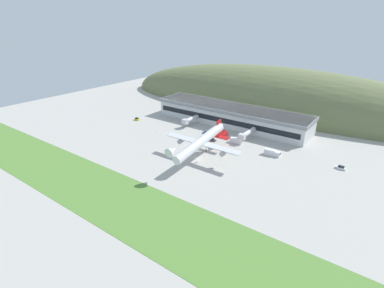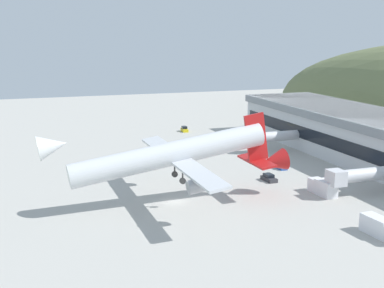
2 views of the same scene
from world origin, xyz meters
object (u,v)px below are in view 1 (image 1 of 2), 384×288
service_car_2 (137,119)px  service_car_1 (206,133)px  jetway_1 (247,134)px  box_truck (272,153)px  service_car_3 (212,140)px  cargo_airplane (201,142)px  terminal_building (231,114)px  fuel_truck (236,140)px  jetway_0 (190,120)px  traffic_cone_0 (156,132)px  service_car_0 (341,168)px

service_car_2 → service_car_1: bearing=6.8°
jetway_1 → box_truck: 21.85m
service_car_3 → cargo_airplane: bearing=-69.4°
terminal_building → fuel_truck: 32.67m
service_car_1 → cargo_airplane: bearing=-60.4°
box_truck → terminal_building: bearing=143.4°
terminal_building → jetway_0: (-18.59, -18.74, -2.38)m
service_car_2 → fuel_truck: bearing=3.4°
service_car_1 → traffic_cone_0: size_ratio=7.81×
service_car_2 → traffic_cone_0: service_car_2 is taller
service_car_0 → service_car_3: size_ratio=1.11×
jetway_1 → service_car_2: jetway_1 is taller
service_car_0 → traffic_cone_0: 99.80m
service_car_0 → service_car_2: 124.71m
jetway_0 → box_truck: bearing=-10.8°
jetway_0 → jetway_1: same height
service_car_3 → fuel_truck: (12.01, 5.35, 0.82)m
jetway_0 → service_car_1: jetway_0 is taller
service_car_3 → traffic_cone_0: service_car_3 is taller
service_car_3 → traffic_cone_0: size_ratio=7.25×
terminal_building → traffic_cone_0: (-27.48, -40.52, -6.09)m
service_car_0 → traffic_cone_0: size_ratio=8.02×
service_car_0 → service_car_2: bearing=-177.6°
service_car_2 → box_truck: 93.88m
fuel_truck → traffic_cone_0: 48.13m
service_car_3 → jetway_1: bearing=39.1°
jetway_1 → traffic_cone_0: (-48.85, -20.77, -3.71)m
jetway_1 → traffic_cone_0: 53.21m
jetway_0 → cargo_airplane: size_ratio=0.31×
service_car_2 → box_truck: size_ratio=0.48×
jetway_0 → service_car_1: bearing=-19.7°
jetway_1 → service_car_2: size_ratio=4.22×
service_car_3 → fuel_truck: bearing=24.0°
terminal_building → traffic_cone_0: size_ratio=173.90×
fuel_truck → box_truck: size_ratio=0.85×
jetway_1 → service_car_0: 50.27m
terminal_building → box_truck: (40.46, -30.04, -5.00)m
service_car_2 → fuel_truck: 72.07m
fuel_truck → box_truck: bearing=-9.3°
jetway_0 → fuel_truck: bearing=-11.7°
jetway_1 → box_truck: jetway_1 is taller
cargo_airplane → service_car_0: cargo_airplane is taller
traffic_cone_0 → cargo_airplane: bearing=-19.0°
service_car_3 → box_truck: (33.95, 1.76, 0.76)m
jetway_1 → traffic_cone_0: size_ratio=27.98×
cargo_airplane → service_car_0: 63.85m
service_car_0 → service_car_2: size_ratio=1.21×
fuel_truck → service_car_3: bearing=-156.0°
service_car_2 → jetway_1: bearing=8.4°
fuel_truck → traffic_cone_0: (-46.01, -14.07, -1.16)m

